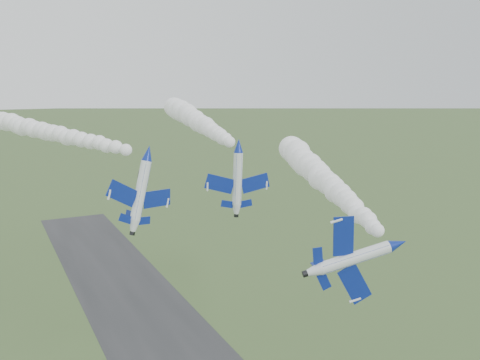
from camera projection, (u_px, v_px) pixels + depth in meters
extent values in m
cylinder|color=silver|center=(398.00, 244.00, 63.73)|extent=(4.32, 8.82, 1.89)
cone|color=navy|center=(420.00, 259.00, 58.44)|extent=(2.47, 2.71, 1.89)
cone|color=silver|center=(379.00, 232.00, 68.82)|extent=(2.35, 2.32, 1.89)
cylinder|color=black|center=(376.00, 230.00, 69.81)|extent=(1.10, 0.87, 0.96)
ellipsoid|color=black|center=(411.00, 248.00, 61.64)|extent=(2.07, 3.20, 1.26)
cube|color=navy|center=(388.00, 219.00, 63.83)|extent=(2.03, 2.76, 4.61)
cube|color=navy|center=(398.00, 265.00, 65.19)|extent=(2.03, 2.76, 4.61)
cube|color=navy|center=(380.00, 222.00, 67.56)|extent=(0.94, 1.27, 2.01)
cube|color=navy|center=(385.00, 246.00, 68.28)|extent=(0.94, 1.27, 2.01)
cube|color=navy|center=(393.00, 231.00, 67.82)|extent=(2.60, 2.22, 0.71)
cylinder|color=silver|center=(148.00, 153.00, 74.75)|extent=(4.45, 8.52, 1.84)
cone|color=navy|center=(171.00, 157.00, 71.08)|extent=(2.45, 2.67, 1.84)
cone|color=silver|center=(128.00, 150.00, 78.28)|extent=(2.33, 2.29, 1.84)
cylinder|color=black|center=(124.00, 149.00, 78.97)|extent=(1.08, 0.87, 0.93)
ellipsoid|color=black|center=(158.00, 151.00, 73.26)|extent=(2.09, 3.11, 1.23)
cube|color=navy|center=(127.00, 150.00, 73.15)|extent=(4.98, 3.70, 1.38)
cube|color=navy|center=(161.00, 157.00, 77.45)|extent=(4.98, 3.70, 1.38)
cube|color=navy|center=(122.00, 149.00, 76.51)|extent=(2.20, 1.67, 0.64)
cube|color=navy|center=(140.00, 152.00, 78.80)|extent=(2.20, 1.67, 0.64)
cube|color=navy|center=(134.00, 142.00, 77.50)|extent=(1.19, 1.74, 2.14)
cylinder|color=silver|center=(239.00, 146.00, 80.70)|extent=(2.76, 8.08, 1.47)
cone|color=navy|center=(249.00, 150.00, 75.98)|extent=(1.79, 2.29, 1.47)
cone|color=silver|center=(230.00, 142.00, 85.24)|extent=(1.73, 1.92, 1.47)
cylinder|color=black|center=(228.00, 142.00, 86.13)|extent=(0.83, 0.68, 0.74)
ellipsoid|color=black|center=(243.00, 144.00, 78.68)|extent=(1.42, 2.85, 0.98)
cube|color=navy|center=(219.00, 146.00, 80.62)|extent=(4.67, 2.96, 0.29)
cube|color=navy|center=(255.00, 146.00, 82.25)|extent=(4.67, 2.96, 0.29)
cube|color=navy|center=(222.00, 143.00, 84.00)|extent=(2.04, 1.34, 0.16)
cube|color=navy|center=(241.00, 143.00, 84.87)|extent=(2.04, 1.34, 0.16)
cube|color=navy|center=(232.00, 135.00, 84.01)|extent=(0.44, 1.52, 2.08)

